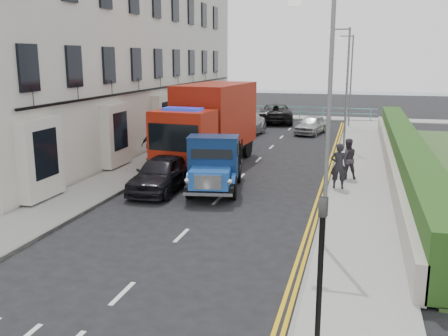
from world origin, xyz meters
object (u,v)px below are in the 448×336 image
red_lorry (209,123)px  pedestrian_east_near (339,166)px  lamp_near (324,110)px  parked_car_front (161,174)px  lamp_far (350,75)px  bedford_lorry (214,167)px  lamp_mid (345,82)px

red_lorry → pedestrian_east_near: size_ratio=4.24×
lamp_near → red_lorry: lamp_near is taller
parked_car_front → pedestrian_east_near: bearing=14.5°
lamp_far → parked_car_front: bearing=-107.7°
pedestrian_east_near → red_lorry: bearing=-23.7°
lamp_near → pedestrian_east_near: bearing=88.1°
lamp_near → parked_car_front: (-6.78, 4.76, -3.27)m
red_lorry → pedestrian_east_near: 7.44m
lamp_near → parked_car_front: lamp_near is taller
bedford_lorry → parked_car_front: bearing=175.0°
red_lorry → parked_car_front: (-0.47, -5.27, -1.43)m
lamp_near → red_lorry: 12.00m
lamp_far → parked_car_front: size_ratio=1.64×
lamp_mid → lamp_far: size_ratio=1.00×
bedford_lorry → pedestrian_east_near: bearing=9.6°
lamp_far → parked_car_front: (-6.78, -21.24, -3.27)m
lamp_far → pedestrian_east_near: bearing=-89.3°
lamp_mid → bedford_lorry: 12.32m
bedford_lorry → parked_car_front: (-2.19, -0.18, -0.34)m
lamp_near → lamp_mid: same height
lamp_mid → lamp_far: (0.00, 10.00, 0.00)m
lamp_far → parked_car_front: 22.53m
lamp_mid → pedestrian_east_near: lamp_mid is taller
parked_car_front → pedestrian_east_near: (7.00, 1.88, 0.33)m
bedford_lorry → pedestrian_east_near: 5.10m
pedestrian_east_near → lamp_mid: bearing=-84.9°
lamp_far → parked_car_front: lamp_far is taller
parked_car_front → red_lorry: bearing=84.4°
lamp_far → bedford_lorry: size_ratio=1.36×
lamp_near → pedestrian_east_near: size_ratio=3.74×
lamp_far → red_lorry: (-6.31, -15.96, -1.84)m
lamp_near → bedford_lorry: size_ratio=1.36×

